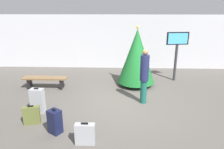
% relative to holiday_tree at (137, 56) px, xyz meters
% --- Properties ---
extents(ground_plane, '(16.00, 16.00, 0.00)m').
position_rel_holiday_tree_xyz_m(ground_plane, '(-0.49, -1.80, -1.28)').
color(ground_plane, '#514C47').
extents(back_wall, '(16.00, 0.20, 2.85)m').
position_rel_holiday_tree_xyz_m(back_wall, '(-0.49, 2.78, 0.14)').
color(back_wall, silver).
rests_on(back_wall, ground_plane).
extents(holiday_tree, '(1.55, 1.55, 2.52)m').
position_rel_holiday_tree_xyz_m(holiday_tree, '(0.00, 0.00, 0.00)').
color(holiday_tree, '#4C3319').
rests_on(holiday_tree, ground_plane).
extents(flight_info_kiosk, '(0.98, 0.24, 2.19)m').
position_rel_holiday_tree_xyz_m(flight_info_kiosk, '(1.81, 0.71, 0.27)').
color(flight_info_kiosk, '#333338').
rests_on(flight_info_kiosk, ground_plane).
extents(waiting_bench, '(1.79, 0.44, 0.48)m').
position_rel_holiday_tree_xyz_m(waiting_bench, '(-3.75, -0.52, -0.91)').
color(waiting_bench, brown).
rests_on(waiting_bench, ground_plane).
extents(traveller_0, '(0.41, 0.41, 1.91)m').
position_rel_holiday_tree_xyz_m(traveller_0, '(0.14, -1.74, -0.25)').
color(traveller_0, '#19594C').
rests_on(traveller_0, ground_plane).
extents(suitcase_0, '(0.43, 0.29, 0.83)m').
position_rel_holiday_tree_xyz_m(suitcase_0, '(-3.28, -2.58, -0.88)').
color(suitcase_0, '#9EA0A5').
rests_on(suitcase_0, ground_plane).
extents(suitcase_1, '(0.48, 0.27, 0.57)m').
position_rel_holiday_tree_xyz_m(suitcase_1, '(-3.21, -3.28, -1.01)').
color(suitcase_1, '#59602D').
rests_on(suitcase_1, ground_plane).
extents(suitcase_2, '(0.49, 0.18, 0.58)m').
position_rel_holiday_tree_xyz_m(suitcase_2, '(-1.52, -4.16, -1.01)').
color(suitcase_2, '#9EA0A5').
rests_on(suitcase_2, ground_plane).
extents(suitcase_3, '(0.41, 0.40, 0.70)m').
position_rel_holiday_tree_xyz_m(suitcase_3, '(-2.40, -3.71, -0.95)').
color(suitcase_3, '#141938').
rests_on(suitcase_3, ground_plane).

